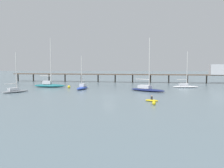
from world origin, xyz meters
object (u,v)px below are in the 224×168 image
(sailboat_blue, at_px, (82,87))
(dinghy_yellow, at_px, (152,100))
(sailboat_gray, at_px, (15,90))
(mooring_buoy_inner, at_px, (69,87))
(mooring_buoy_far, at_px, (154,103))
(pier, at_px, (156,73))
(sailboat_white, at_px, (185,85))
(sailboat_navy, at_px, (147,88))
(sailboat_teal, at_px, (49,85))

(sailboat_blue, xyz_separation_m, dinghy_yellow, (16.64, -22.27, -0.44))
(sailboat_gray, relative_size, mooring_buoy_inner, 11.54)
(dinghy_yellow, distance_m, mooring_buoy_far, 4.34)
(pier, distance_m, mooring_buoy_far, 53.36)
(sailboat_white, bearing_deg, sailboat_blue, -168.16)
(sailboat_navy, xyz_separation_m, sailboat_blue, (-17.39, 4.32, -0.08))
(mooring_buoy_inner, bearing_deg, sailboat_navy, -18.24)
(sailboat_gray, bearing_deg, mooring_buoy_inner, 46.77)
(sailboat_navy, xyz_separation_m, mooring_buoy_inner, (-21.69, 7.15, -0.31))
(sailboat_teal, relative_size, dinghy_yellow, 5.19)
(sailboat_gray, relative_size, sailboat_teal, 0.67)
(sailboat_white, relative_size, sailboat_teal, 0.73)
(mooring_buoy_inner, bearing_deg, sailboat_white, 5.68)
(sailboat_blue, relative_size, mooring_buoy_inner, 10.79)
(sailboat_white, relative_size, sailboat_gray, 1.08)
(mooring_buoy_far, bearing_deg, sailboat_gray, 150.62)
(sailboat_blue, relative_size, sailboat_teal, 0.63)
(sailboat_blue, relative_size, dinghy_yellow, 3.26)
(mooring_buoy_inner, bearing_deg, mooring_buoy_far, -54.67)
(sailboat_blue, bearing_deg, sailboat_white, 11.84)
(pier, relative_size, sailboat_white, 7.70)
(sailboat_navy, bearing_deg, mooring_buoy_inner, 161.76)
(pier, height_order, sailboat_navy, sailboat_navy)
(sailboat_navy, relative_size, mooring_buoy_far, 20.36)
(sailboat_blue, distance_m, dinghy_yellow, 27.81)
(sailboat_navy, xyz_separation_m, sailboat_teal, (-28.28, 10.14, 0.10))
(sailboat_teal, relative_size, mooring_buoy_inner, 17.18)
(sailboat_white, relative_size, mooring_buoy_inner, 12.52)
(pier, height_order, sailboat_blue, sailboat_blue)
(sailboat_white, height_order, sailboat_teal, sailboat_teal)
(pier, bearing_deg, sailboat_teal, -149.33)
(mooring_buoy_far, bearing_deg, pier, 82.56)
(sailboat_white, bearing_deg, sailboat_teal, -179.46)
(pier, bearing_deg, dinghy_yellow, -97.99)
(pier, distance_m, sailboat_white, 21.14)
(sailboat_gray, distance_m, mooring_buoy_far, 36.42)
(sailboat_white, relative_size, mooring_buoy_far, 15.99)
(sailboat_blue, distance_m, mooring_buoy_inner, 5.16)
(sailboat_gray, xyz_separation_m, mooring_buoy_inner, (10.87, 11.57, -0.21))
(dinghy_yellow, bearing_deg, sailboat_teal, 134.43)
(mooring_buoy_inner, bearing_deg, sailboat_teal, 155.59)
(sailboat_teal, distance_m, mooring_buoy_inner, 7.25)
(sailboat_gray, distance_m, dinghy_yellow, 34.58)
(pier, height_order, sailboat_teal, sailboat_teal)
(pier, distance_m, sailboat_blue, 35.29)
(sailboat_navy, bearing_deg, sailboat_white, 40.81)
(sailboat_gray, relative_size, sailboat_blue, 1.07)
(mooring_buoy_far, xyz_separation_m, mooring_buoy_inner, (-20.86, 29.44, 0.09))
(sailboat_white, bearing_deg, dinghy_yellow, -114.42)
(pier, distance_m, mooring_buoy_inner, 36.43)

